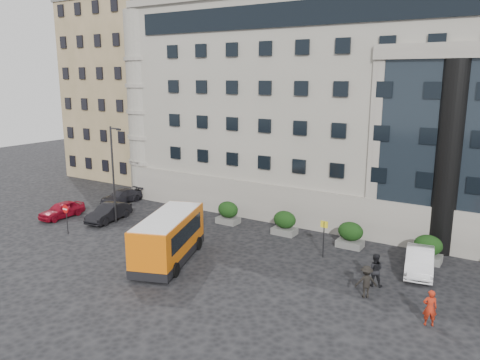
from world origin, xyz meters
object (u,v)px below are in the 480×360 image
at_px(bus_stop_sign, 324,233).
at_px(parked_car_c, 121,196).
at_px(street_lamp, 114,171).
at_px(no_entry_sign, 66,213).
at_px(hedge_a, 228,212).
at_px(minibus, 169,236).
at_px(parked_car_a, 62,210).
at_px(white_taxi, 419,261).
at_px(parked_car_d, 193,186).
at_px(red_truck, 193,171).
at_px(hedge_c, 350,235).
at_px(pedestrian_a, 430,308).
at_px(hedge_b, 285,223).
at_px(parked_car_b, 109,212).
at_px(hedge_d, 428,249).
at_px(pedestrian_b, 375,270).
at_px(pedestrian_c, 366,282).

bearing_deg(bus_stop_sign, parked_car_c, 172.91).
relative_size(street_lamp, no_entry_sign, 3.45).
relative_size(hedge_a, minibus, 0.24).
distance_m(parked_car_a, white_taxi, 28.81).
bearing_deg(white_taxi, no_entry_sign, -174.73).
relative_size(hedge_a, parked_car_d, 0.33).
bearing_deg(parked_car_a, parked_car_d, 71.38).
height_order(hedge_a, street_lamp, street_lamp).
height_order(no_entry_sign, white_taxi, no_entry_sign).
bearing_deg(red_truck, white_taxi, -20.56).
bearing_deg(minibus, parked_car_c, 127.23).
bearing_deg(hedge_c, pedestrian_a, -50.58).
bearing_deg(bus_stop_sign, hedge_c, 72.18).
xyz_separation_m(minibus, red_truck, (-12.86, 19.31, -0.42)).
bearing_deg(street_lamp, pedestrian_a, -8.00).
distance_m(parked_car_a, parked_car_c, 6.19).
xyz_separation_m(street_lamp, parked_car_c, (-4.30, 4.70, -3.75)).
bearing_deg(bus_stop_sign, hedge_b, 146.93).
xyz_separation_m(street_lamp, pedestrian_a, (25.19, -3.54, -3.44)).
height_order(parked_car_a, parked_car_b, parked_car_b).
height_order(hedge_a, bus_stop_sign, bus_stop_sign).
height_order(hedge_d, bus_stop_sign, bus_stop_sign).
xyz_separation_m(hedge_a, pedestrian_a, (17.25, -8.34, -0.00)).
bearing_deg(no_entry_sign, red_truck, 97.95).
height_order(bus_stop_sign, parked_car_a, bus_stop_sign).
height_order(hedge_c, parked_car_d, hedge_c).
height_order(hedge_d, parked_car_d, hedge_d).
height_order(hedge_b, pedestrian_b, pedestrian_b).
distance_m(no_entry_sign, white_taxi, 25.45).
relative_size(minibus, parked_car_d, 1.42).
bearing_deg(white_taxi, pedestrian_a, -84.83).
xyz_separation_m(hedge_d, parked_car_d, (-24.28, 6.52, -0.16)).
bearing_deg(hedge_a, parked_car_d, 143.09).
bearing_deg(red_truck, hedge_b, -27.75).
bearing_deg(red_truck, hedge_c, -21.30).
xyz_separation_m(bus_stop_sign, parked_car_c, (-21.74, 2.70, -1.11)).
bearing_deg(red_truck, pedestrian_a, -28.90).
relative_size(hedge_d, white_taxi, 0.40).
height_order(hedge_a, pedestrian_a, pedestrian_a).
height_order(hedge_c, pedestrian_c, hedge_c).
bearing_deg(parked_car_b, hedge_a, 20.23).
bearing_deg(bus_stop_sign, pedestrian_a, -35.54).
relative_size(no_entry_sign, pedestrian_c, 1.27).
bearing_deg(parked_car_b, bus_stop_sign, -1.89).
xyz_separation_m(bus_stop_sign, pedestrian_b, (4.19, -2.57, -0.75)).
distance_m(bus_stop_sign, parked_car_a, 22.78).
bearing_deg(parked_car_c, hedge_b, 9.51).
bearing_deg(parked_car_c, pedestrian_b, -2.29).
distance_m(hedge_a, parked_car_c, 12.25).
height_order(hedge_b, parked_car_c, hedge_b).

